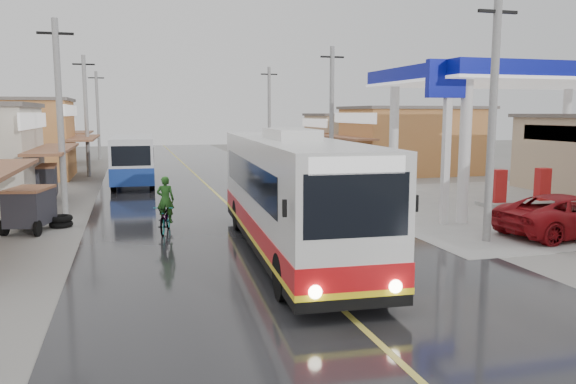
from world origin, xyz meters
name	(u,v)px	position (x,y,z in m)	size (l,w,h in m)	color
ground	(284,256)	(0.00, 0.00, 0.00)	(120.00, 120.00, 0.00)	slate
road	(212,190)	(0.00, 15.00, 0.01)	(12.00, 90.00, 0.02)	black
centre_line	(212,190)	(0.00, 15.00, 0.02)	(0.15, 90.00, 0.01)	#D8CC4C
shopfronts_right	(480,187)	(15.00, 12.00, 0.00)	(11.00, 44.00, 4.80)	beige
utility_poles_left	(79,193)	(-7.00, 16.00, 0.00)	(1.60, 50.00, 8.00)	gray
utility_poles_right	(331,186)	(7.00, 15.00, 0.00)	(1.60, 36.00, 8.00)	gray
coach_bus	(290,194)	(0.29, 0.29, 1.81)	(3.38, 12.18, 3.76)	silver
second_bus	(133,159)	(-4.12, 18.87, 1.54)	(2.59, 8.67, 2.85)	silver
jeepney	(569,215)	(10.29, 0.01, 0.73)	(2.41, 5.23, 1.45)	maroon
cyclist	(166,214)	(-3.17, 4.32, 0.68)	(1.05, 2.00, 2.06)	black
tricycle_near	(29,207)	(-7.85, 5.86, 0.91)	(1.78, 2.33, 1.60)	#26262D
tricycle_far	(40,181)	(-8.46, 12.90, 1.03)	(1.68, 2.37, 1.80)	#26262D
tyre_stack	(61,221)	(-6.89, 6.44, 0.22)	(0.86, 0.86, 0.44)	black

